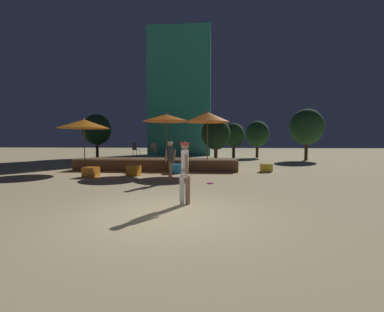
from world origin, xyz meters
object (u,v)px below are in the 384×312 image
(background_tree_2, at_px, (307,127))
(background_tree_4, at_px, (216,134))
(patio_umbrella_2, at_px, (84,124))
(cube_seat_0, at_px, (266,168))
(bistro_chair_0, at_px, (154,149))
(background_tree_1, at_px, (257,134))
(cube_seat_1, at_px, (91,172))
(person_0, at_px, (170,160))
(cube_seat_2, at_px, (175,169))
(patio_umbrella_1, at_px, (208,117))
(background_tree_0, at_px, (234,135))
(patio_umbrella_0, at_px, (166,118))
(frisbee_disc, at_px, (210,183))
(background_tree_3, at_px, (97,130))
(person_1, at_px, (185,170))
(cube_seat_3, at_px, (134,170))
(bistro_chair_1, at_px, (135,148))

(background_tree_2, bearing_deg, background_tree_4, -160.23)
(patio_umbrella_2, xyz_separation_m, background_tree_2, (15.39, 9.84, 0.31))
(cube_seat_0, height_order, bistro_chair_0, bistro_chair_0)
(background_tree_1, height_order, background_tree_2, background_tree_2)
(cube_seat_1, relative_size, person_0, 0.39)
(cube_seat_2, height_order, person_0, person_0)
(background_tree_2, height_order, background_tree_4, background_tree_2)
(patio_umbrella_1, relative_size, background_tree_0, 0.99)
(cube_seat_0, bearing_deg, background_tree_1, 83.02)
(patio_umbrella_0, xyz_separation_m, cube_seat_1, (-3.19, -2.40, -2.75))
(cube_seat_0, relative_size, person_0, 0.39)
(frisbee_disc, xyz_separation_m, background_tree_3, (-11.67, 14.83, 2.83))
(cube_seat_1, distance_m, person_1, 7.09)
(patio_umbrella_2, distance_m, background_tree_3, 12.13)
(background_tree_1, bearing_deg, person_0, -110.42)
(cube_seat_3, distance_m, frisbee_disc, 4.36)
(background_tree_0, bearing_deg, cube_seat_1, -121.04)
(patio_umbrella_2, bearing_deg, person_1, -47.42)
(cube_seat_3, height_order, background_tree_2, background_tree_2)
(cube_seat_2, xyz_separation_m, background_tree_0, (3.87, 10.97, 2.02))
(patio_umbrella_0, distance_m, background_tree_2, 14.42)
(background_tree_0, relative_size, background_tree_2, 0.75)
(patio_umbrella_0, bearing_deg, patio_umbrella_2, -176.62)
(cube_seat_2, bearing_deg, background_tree_0, 70.57)
(background_tree_0, xyz_separation_m, background_tree_1, (2.60, 2.60, 0.18))
(background_tree_3, bearing_deg, background_tree_2, -3.98)
(patio_umbrella_1, xyz_separation_m, cube_seat_0, (3.25, 0.36, -2.78))
(cube_seat_1, bearing_deg, person_1, -44.15)
(bistro_chair_0, bearing_deg, background_tree_3, 114.15)
(person_0, bearing_deg, background_tree_1, -35.21)
(cube_seat_2, relative_size, background_tree_2, 0.15)
(cube_seat_1, xyz_separation_m, background_tree_3, (-5.99, 13.35, 2.62))
(cube_seat_2, xyz_separation_m, bistro_chair_1, (-2.90, 2.43, 1.00))
(cube_seat_3, xyz_separation_m, background_tree_4, (4.07, 8.44, 2.03))
(patio_umbrella_1, relative_size, background_tree_4, 0.94)
(patio_umbrella_0, distance_m, cube_seat_0, 6.18)
(bistro_chair_0, xyz_separation_m, background_tree_2, (11.68, 8.90, 1.72))
(person_0, relative_size, background_tree_0, 0.49)
(cube_seat_0, distance_m, background_tree_2, 10.94)
(cube_seat_2, bearing_deg, background_tree_4, 73.46)
(person_0, bearing_deg, bistro_chair_0, 6.90)
(cube_seat_1, height_order, background_tree_3, background_tree_3)
(cube_seat_2, xyz_separation_m, bistro_chair_0, (-1.47, 1.35, 1.00))
(patio_umbrella_2, relative_size, person_1, 1.79)
(background_tree_2, distance_m, background_tree_3, 20.02)
(patio_umbrella_0, xyz_separation_m, background_tree_0, (4.45, 10.29, -0.72))
(cube_seat_0, height_order, cube_seat_2, cube_seat_2)
(patio_umbrella_1, xyz_separation_m, cube_seat_2, (-1.69, -0.70, -2.76))
(bistro_chair_1, distance_m, background_tree_4, 7.15)
(patio_umbrella_1, relative_size, bistro_chair_0, 3.73)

